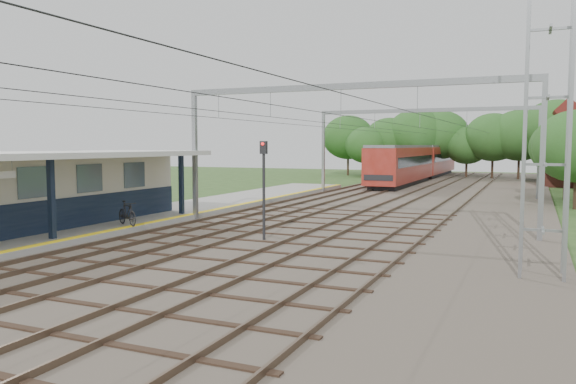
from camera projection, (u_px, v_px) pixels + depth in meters
The scene contains 13 objects.
ground at pixel (42, 302), 14.67m from camera, with size 160.00×160.00×0.00m, color #2D4C1E.
ballast_bed at pixel (416, 201), 40.43m from camera, with size 18.00×90.00×0.10m, color #473D33.
platform at pixel (147, 217), 30.43m from camera, with size 5.00×52.00×0.35m, color gray.
yellow_stripe at pixel (181, 216), 29.52m from camera, with size 0.45×52.00×0.01m, color yellow.
station_building at pixel (18, 192), 24.44m from camera, with size 3.41×18.00×3.40m.
canopy at pixel (16, 156), 22.95m from camera, with size 6.40×20.00×3.44m.
rail_tracks at pixel (382, 198), 41.43m from camera, with size 11.80×88.00×0.15m.
catenary_system at pixel (394, 123), 35.92m from camera, with size 17.22×88.00×7.00m.
lattice_pylon at pixel (549, 80), 16.66m from camera, with size 1.30×1.30×12.00m.
tree_band at pixel (461, 138), 64.84m from camera, with size 31.72×30.88×8.82m.
bicycle at pixel (127, 213), 26.10m from camera, with size 0.54×1.90×1.14m, color black.
train at pixel (420, 161), 65.23m from camera, with size 3.05×37.93×3.99m.
signal_post at pixel (264, 179), 23.44m from camera, with size 0.30×0.26×4.25m.
Camera 1 is at (11.69, -10.57, 4.08)m, focal length 35.00 mm.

